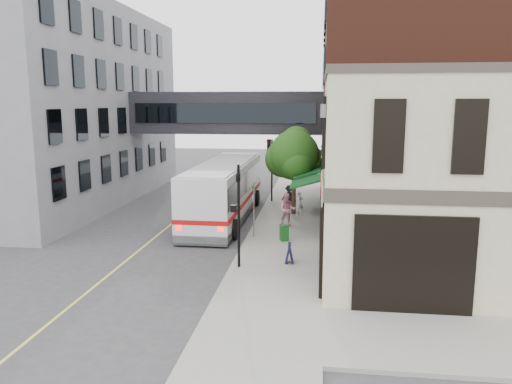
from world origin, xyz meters
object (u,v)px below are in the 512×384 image
(newspaper_box, at_px, (284,233))
(pedestrian_c, at_px, (289,197))
(pedestrian_b, at_px, (287,210))
(sandwich_board, at_px, (289,253))
(pedestrian_a, at_px, (299,204))
(bus, at_px, (225,188))

(newspaper_box, bearing_deg, pedestrian_c, 70.89)
(pedestrian_b, relative_size, sandwich_board, 2.15)
(pedestrian_a, xyz_separation_m, pedestrian_b, (-0.59, -2.76, 0.21))
(pedestrian_c, bearing_deg, pedestrian_b, -71.64)
(pedestrian_b, distance_m, newspaper_box, 3.24)
(bus, relative_size, pedestrian_b, 6.77)
(pedestrian_a, relative_size, pedestrian_b, 0.79)
(pedestrian_a, relative_size, newspaper_box, 1.88)
(bus, distance_m, pedestrian_c, 4.99)
(newspaper_box, distance_m, sandwich_board, 3.67)
(pedestrian_a, bearing_deg, newspaper_box, -119.35)
(sandwich_board, bearing_deg, pedestrian_c, 90.64)
(pedestrian_a, distance_m, pedestrian_b, 2.83)
(bus, xyz_separation_m, pedestrian_b, (4.04, -1.90, -0.85))
(pedestrian_a, distance_m, sandwich_board, 9.59)
(sandwich_board, bearing_deg, newspaper_box, 94.74)
(pedestrian_c, bearing_deg, sandwich_board, -70.27)
(pedestrian_a, bearing_deg, pedestrian_c, 85.81)
(pedestrian_a, xyz_separation_m, sandwich_board, (-0.04, -9.59, -0.31))
(pedestrian_a, height_order, pedestrian_c, pedestrian_c)
(newspaper_box, xyz_separation_m, sandwich_board, (0.49, -3.63, 0.04))
(newspaper_box, bearing_deg, sandwich_board, -103.16)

